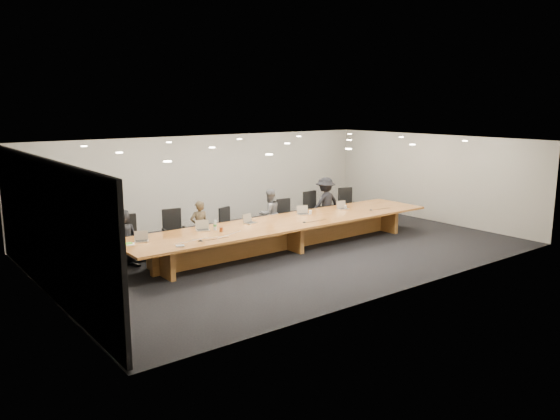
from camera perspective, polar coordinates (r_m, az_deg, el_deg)
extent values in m
plane|color=black|center=(14.39, 0.73, -4.09)|extent=(12.00, 12.00, 0.00)
cube|color=beige|center=(17.37, -7.48, 3.14)|extent=(12.00, 0.02, 2.80)
cube|color=black|center=(11.47, -23.23, -1.86)|extent=(0.08, 7.84, 2.74)
cube|color=brown|center=(14.22, 0.74, -1.29)|extent=(9.00, 1.80, 0.06)
cube|color=brown|center=(14.31, 0.73, -2.76)|extent=(7.65, 0.15, 0.69)
cube|color=brown|center=(12.47, -12.40, -5.10)|extent=(0.12, 1.26, 0.69)
cube|color=brown|center=(14.31, 0.73, -2.76)|extent=(0.12, 1.26, 0.69)
cube|color=brown|center=(16.73, 10.46, -0.92)|extent=(0.12, 1.26, 0.69)
imported|color=black|center=(13.39, -16.03, -2.73)|extent=(0.67, 0.45, 1.34)
imported|color=#3A3020|center=(14.08, -8.41, -1.74)|extent=(0.53, 0.39, 1.34)
imported|color=#59595B|center=(15.44, -1.11, -0.38)|extent=(0.69, 0.55, 1.40)
imported|color=black|center=(16.58, 4.75, 0.70)|extent=(1.04, 0.62, 1.59)
cylinder|color=silver|center=(13.28, -6.81, -1.60)|extent=(0.08, 0.08, 0.24)
cylinder|color=brown|center=(13.12, -6.17, -2.03)|extent=(0.10, 0.10, 0.11)
cone|color=silver|center=(15.13, 3.20, -0.24)|extent=(0.09, 0.09, 0.10)
cone|color=silver|center=(15.99, 6.87, 0.29)|extent=(0.10, 0.10, 0.09)
cube|color=white|center=(12.31, -15.60, -3.47)|extent=(0.34, 0.31, 0.02)
cube|color=#67CE37|center=(12.29, -15.59, -3.39)|extent=(0.17, 0.10, 0.03)
cube|color=#A9A9AD|center=(11.90, -10.40, -3.72)|extent=(0.21, 0.18, 0.03)
cone|color=black|center=(12.28, -8.31, -3.17)|extent=(0.15, 0.15, 0.03)
cone|color=black|center=(14.06, 2.56, -1.27)|extent=(0.11, 0.11, 0.03)
cone|color=black|center=(15.89, 9.48, 0.02)|extent=(0.12, 0.12, 0.03)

